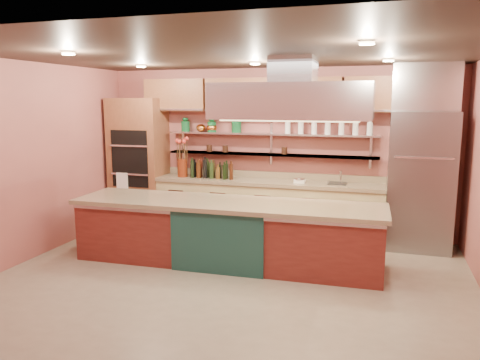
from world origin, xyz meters
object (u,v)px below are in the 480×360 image
(refrigerator, at_px, (420,181))
(kitchen_scale, at_px, (300,180))
(copper_kettle, at_px, (201,128))
(island, at_px, (227,232))
(flower_vase, at_px, (183,168))
(green_canister, at_px, (236,127))

(refrigerator, relative_size, kitchen_scale, 11.98)
(copper_kettle, bearing_deg, island, -58.58)
(flower_vase, bearing_deg, kitchen_scale, 0.00)
(refrigerator, relative_size, copper_kettle, 12.39)
(flower_vase, xyz_separation_m, kitchen_scale, (2.08, 0.00, -0.11))
(copper_kettle, bearing_deg, refrigerator, -3.60)
(copper_kettle, height_order, green_canister, green_canister)
(refrigerator, distance_m, island, 3.06)
(refrigerator, xyz_separation_m, copper_kettle, (-3.65, 0.23, 0.73))
(flower_vase, relative_size, copper_kettle, 1.86)
(flower_vase, distance_m, kitchen_scale, 2.09)
(kitchen_scale, bearing_deg, island, -128.66)
(refrigerator, bearing_deg, green_canister, 175.61)
(kitchen_scale, bearing_deg, flower_vase, 167.66)
(refrigerator, height_order, copper_kettle, refrigerator)
(kitchen_scale, relative_size, green_canister, 0.88)
(island, height_order, kitchen_scale, kitchen_scale)
(refrigerator, height_order, island, refrigerator)
(kitchen_scale, height_order, copper_kettle, copper_kettle)
(island, relative_size, kitchen_scale, 24.05)
(kitchen_scale, bearing_deg, green_canister, 156.86)
(refrigerator, relative_size, green_canister, 10.49)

